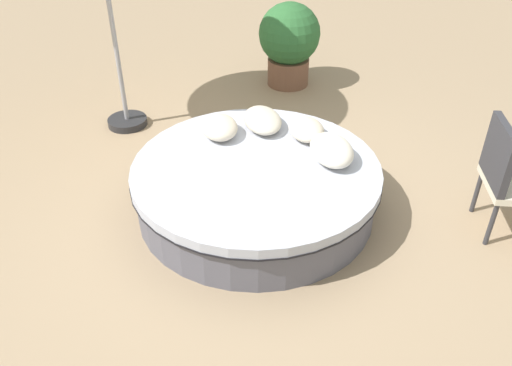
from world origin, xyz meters
name	(u,v)px	position (x,y,z in m)	size (l,w,h in m)	color
ground_plane	(256,208)	(0.00, 0.00, 0.00)	(16.00, 16.00, 0.00)	#9E8466
round_bed	(256,187)	(0.00, 0.00, 0.23)	(2.15, 2.15, 0.45)	#595966
throw_pillow_0	(332,150)	(0.05, 0.65, 0.55)	(0.52, 0.36, 0.20)	silver
throw_pillow_1	(306,129)	(-0.38, 0.56, 0.53)	(0.42, 0.32, 0.17)	beige
throw_pillow_2	(263,120)	(-0.65, 0.20, 0.53)	(0.53, 0.35, 0.16)	beige
throw_pillow_3	(219,127)	(-0.58, -0.22, 0.54)	(0.45, 0.34, 0.18)	beige
patio_chair	(508,173)	(0.69, 1.92, 0.56)	(0.64, 0.63, 0.98)	#333338
planter	(289,41)	(-2.53, 0.97, 0.58)	(0.77, 0.77, 1.05)	brown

